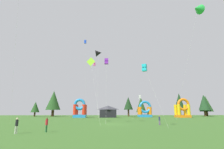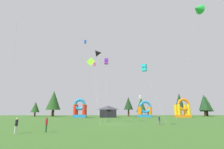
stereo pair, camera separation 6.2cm
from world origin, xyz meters
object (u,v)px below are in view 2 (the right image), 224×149
Objects in this scene: kite_blue_box at (85,42)px; inflatable_red_slide at (183,110)px; kite_green_delta at (198,9)px; kite_cyan_box at (144,68)px; kite_pink_box at (94,64)px; inflatable_orange_dome at (80,110)px; kite_white_box at (140,97)px; kite_purple_box at (106,61)px; person_left_edge at (46,123)px; festival_tent at (108,112)px; person_near_camera at (16,124)px; person_far_side at (159,119)px; inflatable_yellow_castle at (145,111)px; kite_black_delta at (99,53)px; kite_lime_diamond at (91,63)px.

kite_blue_box is 41.73m from inflatable_red_slide.
kite_cyan_box is at bearing -147.34° from kite_green_delta.
kite_pink_box is 3.02× the size of inflatable_orange_dome.
inflatable_red_slide is (16.64, 6.55, -4.17)m from kite_white_box.
kite_purple_box is 39.98m from inflatable_red_slide.
kite_purple_box is (4.62, -26.84, -6.64)m from kite_pink_box.
festival_tent is at bearing -170.57° from person_left_edge.
kite_blue_box is 14.11× the size of person_near_camera.
person_left_edge is at bearing -93.34° from kite_pink_box.
inflatable_red_slide reaches higher than person_left_edge.
kite_green_delta is 25.61m from kite_cyan_box.
kite_blue_box is at bearing 112.97° from kite_purple_box.
person_near_camera reaches higher than person_far_side.
inflatable_red_slide reaches higher than inflatable_orange_dome.
inflatable_yellow_castle is at bearing 11.84° from festival_tent.
kite_white_box reaches higher than inflatable_orange_dome.
inflatable_yellow_castle is at bearing 64.97° from kite_purple_box.
kite_purple_box is 2.18× the size of inflatable_yellow_castle.
inflatable_orange_dome reaches higher than inflatable_yellow_castle.
kite_green_delta is 42.04m from festival_tent.
kite_green_delta reaches higher than kite_purple_box.
kite_green_delta is 4.23× the size of inflatable_orange_dome.
kite_black_delta is at bearing -81.40° from kite_pink_box.
kite_blue_box reaches higher than kite_white_box.
kite_black_delta is 2.97× the size of inflatable_orange_dome.
kite_black_delta is at bearing 157.50° from kite_green_delta.
kite_cyan_box is 16.42m from person_left_edge.
inflatable_yellow_castle is (-7.44, 29.45, -24.42)m from kite_green_delta.
kite_pink_box is at bearing 93.09° from kite_lime_diamond.
kite_cyan_box is 1.49× the size of inflatable_orange_dome.
kite_black_delta is 14.96m from kite_lime_diamond.
kite_green_delta is at bearing -26.47° from kite_blue_box.
kite_white_box is 12.04m from inflatable_yellow_castle.
kite_pink_box is at bearing -167.17° from inflatable_yellow_castle.
kite_purple_box is at bearing -167.98° from person_near_camera.
kite_blue_box is (-3.75, 17.68, 11.66)m from kite_lime_diamond.
kite_blue_box is 31.25m from kite_cyan_box.
person_left_edge is at bearing -158.02° from kite_cyan_box.
kite_lime_diamond reaches higher than person_left_edge.
kite_purple_box is 10.98m from kite_cyan_box.
kite_cyan_box is (-4.65, -29.11, 2.44)m from kite_white_box.
festival_tent is at bearing 98.74° from kite_cyan_box.
inflatable_red_slide is (37.32, 42.23, 1.61)m from person_near_camera.
person_left_edge is (-28.99, -15.46, -25.64)m from kite_green_delta.
kite_blue_box reaches higher than person_near_camera.
person_near_camera is (-16.04, -6.57, -8.23)m from kite_cyan_box.
inflatable_orange_dome is (-15.68, 36.09, -6.72)m from kite_cyan_box.
person_near_camera is at bearing -90.48° from inflatable_orange_dome.
kite_lime_diamond is at bearing -178.21° from person_left_edge.
inflatable_orange_dome is at bearing 102.37° from kite_lime_diamond.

